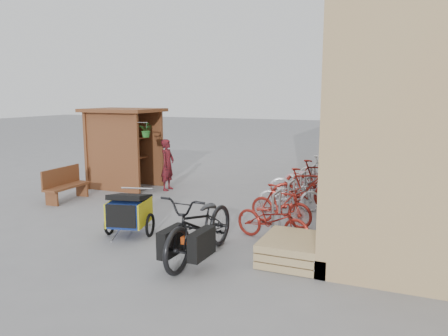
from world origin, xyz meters
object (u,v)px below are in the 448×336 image
at_px(shopping_carts, 352,162).
at_px(bike_0, 272,220).
at_px(bike_1, 281,205).
at_px(bike_7, 325,173).
at_px(person_kiosk, 168,165).
at_px(bike_5, 317,179).
at_px(bike_6, 311,178).
at_px(kiosk, 121,137).
at_px(bike_4, 304,183).
at_px(bike_3, 306,189).
at_px(cargo_bike, 201,226).
at_px(bike_2, 290,195).
at_px(pallet_stack, 292,249).
at_px(bench, 65,184).
at_px(child_trailer, 129,211).

relative_size(shopping_carts, bike_0, 1.10).
distance_m(bike_1, bike_7, 4.07).
xyz_separation_m(shopping_carts, bike_0, (-0.62, -7.28, -0.13)).
xyz_separation_m(person_kiosk, bike_5, (4.31, 0.62, -0.22)).
bearing_deg(bike_6, bike_1, 174.00).
distance_m(kiosk, bike_0, 6.50).
xyz_separation_m(shopping_carts, bike_4, (-0.76, -3.90, -0.05)).
relative_size(bike_0, bike_3, 0.95).
bearing_deg(cargo_bike, bike_7, 84.17).
height_order(cargo_bike, bike_1, cargo_bike).
xyz_separation_m(bike_3, bike_7, (0.02, 2.48, -0.01)).
bearing_deg(kiosk, bike_2, -7.63).
xyz_separation_m(pallet_stack, bike_4, (-0.76, 4.24, 0.29)).
height_order(bench, person_kiosk, person_kiosk).
height_order(bike_4, bike_5, bike_5).
bearing_deg(child_trailer, bike_2, 36.58).
bearing_deg(pallet_stack, person_kiosk, 139.70).
bearing_deg(bike_0, bench, 96.68).
height_order(child_trailer, bike_5, bike_5).
distance_m(pallet_stack, person_kiosk, 6.35).
distance_m(pallet_stack, cargo_bike, 1.62).
bearing_deg(cargo_bike, bike_3, 79.55).
bearing_deg(pallet_stack, bike_3, 99.03).
bearing_deg(bike_6, person_kiosk, 101.17).
xyz_separation_m(person_kiosk, bike_4, (4.06, 0.15, -0.26)).
xyz_separation_m(cargo_bike, bike_2, (0.61, 3.68, -0.19)).
height_order(bike_4, bike_6, bike_4).
height_order(bike_2, bike_3, bike_3).
height_order(bench, bike_3, bike_3).
bearing_deg(bike_7, kiosk, 117.44).
xyz_separation_m(shopping_carts, cargo_bike, (-1.48, -8.67, 0.04)).
bearing_deg(shopping_carts, bench, -136.68).
bearing_deg(bike_3, bike_6, -12.01).
distance_m(bike_2, bike_4, 1.10).
relative_size(bike_3, bike_5, 0.97).
height_order(bike_3, bike_5, bike_5).
distance_m(pallet_stack, bike_6, 5.47).
distance_m(pallet_stack, bike_1, 2.09).
bearing_deg(cargo_bike, bike_6, 86.02).
bearing_deg(bike_5, bike_6, 10.26).
bearing_deg(bike_5, bike_7, -12.07).
height_order(bike_1, bike_6, bike_1).
xyz_separation_m(bike_0, bike_2, (-0.25, 2.28, -0.03)).
distance_m(bench, bike_3, 6.34).
xyz_separation_m(kiosk, pallet_stack, (6.28, -3.87, -1.34)).
distance_m(person_kiosk, bike_5, 4.36).
relative_size(bike_2, bike_7, 0.91).
bearing_deg(shopping_carts, bike_5, -98.46).
bearing_deg(bike_5, shopping_carts, -21.57).
xyz_separation_m(bike_2, bike_6, (0.06, 2.26, 0.02)).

